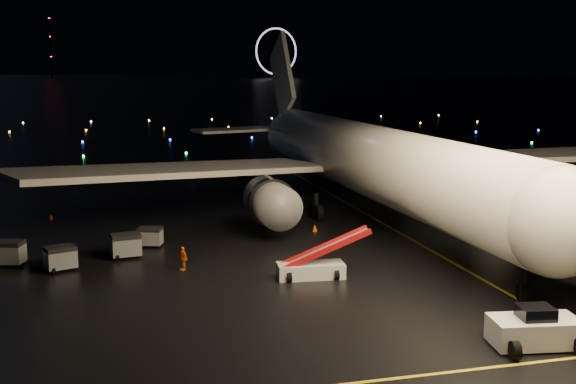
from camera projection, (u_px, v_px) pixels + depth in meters
name	position (u px, v px, depth m)	size (l,w,h in m)	color
ground	(130.00, 96.00, 328.99)	(2000.00, 2000.00, 0.00)	black
lane_centre	(410.00, 239.00, 60.16)	(0.25, 80.00, 0.02)	yellow
airliner	(356.00, 118.00, 69.41)	(65.23, 61.97, 18.48)	white
pushback_tug	(535.00, 326.00, 37.11)	(4.50, 2.36, 2.14)	silver
belt_loader	(311.00, 255.00, 48.98)	(6.68, 1.82, 3.24)	silver
crew_c	(183.00, 258.00, 50.92)	(1.00, 0.42, 1.72)	orange
safety_cone_0	(319.00, 250.00, 55.67)	(0.41, 0.41, 0.47)	#F15A05
safety_cone_1	(315.00, 228.00, 62.97)	(0.49, 0.49, 0.55)	#F15A05
safety_cone_2	(254.00, 222.00, 65.42)	(0.42, 0.42, 0.47)	#F15A05
safety_cone_3	(51.00, 217.00, 67.86)	(0.41, 0.41, 0.47)	#F15A05
ferris_wheel	(276.00, 53.00, 766.66)	(50.00, 4.00, 52.00)	black
radio_mast	(51.00, 47.00, 728.26)	(1.80, 1.80, 64.00)	black
taxiway_lights	(168.00, 136.00, 143.96)	(164.00, 92.00, 0.36)	black
baggage_cart_0	(150.00, 237.00, 57.58)	(1.83, 1.28, 1.55)	gray
baggage_cart_1	(126.00, 246.00, 54.19)	(2.15, 1.50, 1.83)	gray
baggage_cart_2	(60.00, 258.00, 50.85)	(2.05, 1.43, 1.74)	gray
baggage_cart_4	(9.00, 253.00, 52.15)	(2.12, 1.49, 1.80)	gray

